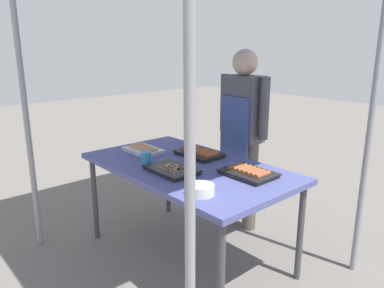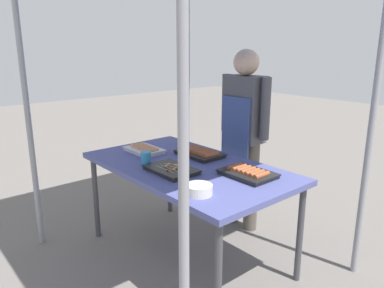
# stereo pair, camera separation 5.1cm
# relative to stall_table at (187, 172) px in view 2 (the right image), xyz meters

# --- Properties ---
(ground_plane) EXTENTS (18.00, 18.00, 0.00)m
(ground_plane) POSITION_rel_stall_table_xyz_m (0.00, 0.00, -0.70)
(ground_plane) COLOR #66605B
(stall_table) EXTENTS (1.60, 0.90, 0.75)m
(stall_table) POSITION_rel_stall_table_xyz_m (0.00, 0.00, 0.00)
(stall_table) COLOR #4C518C
(stall_table) RESTS_ON ground
(tray_grilled_sausages) EXTENTS (0.33, 0.22, 0.05)m
(tray_grilled_sausages) POSITION_rel_stall_table_xyz_m (-0.49, -0.05, 0.07)
(tray_grilled_sausages) COLOR silver
(tray_grilled_sausages) RESTS_ON stall_table
(tray_meat_skewers) EXTENTS (0.37, 0.25, 0.04)m
(tray_meat_skewers) POSITION_rel_stall_table_xyz_m (0.05, -0.18, 0.07)
(tray_meat_skewers) COLOR black
(tray_meat_skewers) RESTS_ON stall_table
(tray_pork_links) EXTENTS (0.36, 0.26, 0.06)m
(tray_pork_links) POSITION_rel_stall_table_xyz_m (0.45, 0.16, 0.08)
(tray_pork_links) COLOR black
(tray_pork_links) RESTS_ON stall_table
(tray_spring_rolls) EXTENTS (0.38, 0.24, 0.06)m
(tray_spring_rolls) POSITION_rel_stall_table_xyz_m (-0.11, 0.22, 0.08)
(tray_spring_rolls) COLOR black
(tray_spring_rolls) RESTS_ON stall_table
(condiment_bowl) EXTENTS (0.16, 0.16, 0.06)m
(condiment_bowl) POSITION_rel_stall_table_xyz_m (0.48, -0.30, 0.08)
(condiment_bowl) COLOR silver
(condiment_bowl) RESTS_ON stall_table
(drink_cup_near_edge) EXTENTS (0.08, 0.08, 0.09)m
(drink_cup_near_edge) POSITION_rel_stall_table_xyz_m (-0.22, -0.21, 0.10)
(drink_cup_near_edge) COLOR #338CBF
(drink_cup_near_edge) RESTS_ON stall_table
(vendor_woman) EXTENTS (0.52, 0.23, 1.58)m
(vendor_woman) POSITION_rel_stall_table_xyz_m (-0.09, 0.71, 0.23)
(vendor_woman) COLOR #595147
(vendor_woman) RESTS_ON ground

